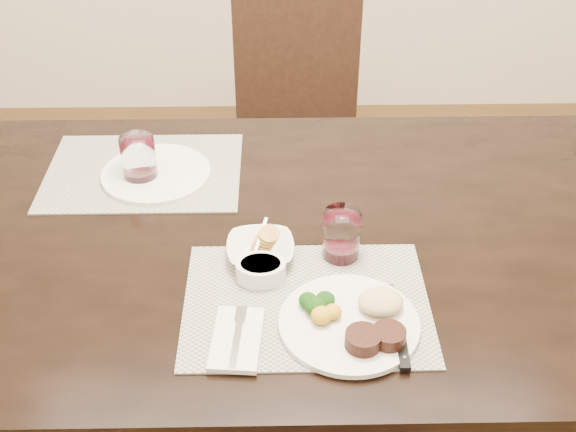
{
  "coord_description": "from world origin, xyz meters",
  "views": [
    {
      "loc": [
        -0.07,
        -1.22,
        1.69
      ],
      "look_at": [
        -0.05,
        -0.04,
        0.82
      ],
      "focal_mm": 45.0,
      "sensor_mm": 36.0,
      "label": 1
    }
  ],
  "objects_px": {
    "cracker_bowl": "(260,250)",
    "steak_knife": "(400,339)",
    "chair_far": "(297,121)",
    "dinner_plate": "(356,321)",
    "far_plate": "(156,174)",
    "wine_glass_near": "(341,237)"
  },
  "relations": [
    {
      "from": "steak_knife",
      "to": "wine_glass_near",
      "type": "distance_m",
      "value": 0.26
    },
    {
      "from": "chair_far",
      "to": "steak_knife",
      "type": "distance_m",
      "value": 1.29
    },
    {
      "from": "cracker_bowl",
      "to": "far_plate",
      "type": "xyz_separation_m",
      "value": [
        -0.25,
        0.31,
        -0.01
      ]
    },
    {
      "from": "dinner_plate",
      "to": "wine_glass_near",
      "type": "bearing_deg",
      "value": 72.91
    },
    {
      "from": "cracker_bowl",
      "to": "wine_glass_near",
      "type": "relative_size",
      "value": 1.35
    },
    {
      "from": "dinner_plate",
      "to": "steak_knife",
      "type": "distance_m",
      "value": 0.08
    },
    {
      "from": "steak_knife",
      "to": "far_plate",
      "type": "relative_size",
      "value": 0.86
    },
    {
      "from": "dinner_plate",
      "to": "cracker_bowl",
      "type": "relative_size",
      "value": 1.82
    },
    {
      "from": "wine_glass_near",
      "to": "far_plate",
      "type": "relative_size",
      "value": 0.41
    },
    {
      "from": "cracker_bowl",
      "to": "far_plate",
      "type": "distance_m",
      "value": 0.4
    },
    {
      "from": "steak_knife",
      "to": "wine_glass_near",
      "type": "xyz_separation_m",
      "value": [
        -0.09,
        0.24,
        0.04
      ]
    },
    {
      "from": "steak_knife",
      "to": "wine_glass_near",
      "type": "height_order",
      "value": "wine_glass_near"
    },
    {
      "from": "cracker_bowl",
      "to": "far_plate",
      "type": "bearing_deg",
      "value": 129.31
    },
    {
      "from": "steak_knife",
      "to": "dinner_plate",
      "type": "bearing_deg",
      "value": 154.6
    },
    {
      "from": "chair_far",
      "to": "far_plate",
      "type": "distance_m",
      "value": 0.84
    },
    {
      "from": "dinner_plate",
      "to": "far_plate",
      "type": "relative_size",
      "value": 1.0
    },
    {
      "from": "far_plate",
      "to": "steak_knife",
      "type": "bearing_deg",
      "value": -47.42
    },
    {
      "from": "cracker_bowl",
      "to": "far_plate",
      "type": "height_order",
      "value": "cracker_bowl"
    },
    {
      "from": "chair_far",
      "to": "cracker_bowl",
      "type": "height_order",
      "value": "chair_far"
    },
    {
      "from": "steak_knife",
      "to": "far_plate",
      "type": "bearing_deg",
      "value": 133.7
    },
    {
      "from": "wine_glass_near",
      "to": "far_plate",
      "type": "xyz_separation_m",
      "value": [
        -0.41,
        0.3,
        -0.04
      ]
    },
    {
      "from": "cracker_bowl",
      "to": "steak_knife",
      "type": "bearing_deg",
      "value": -43.66
    }
  ]
}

